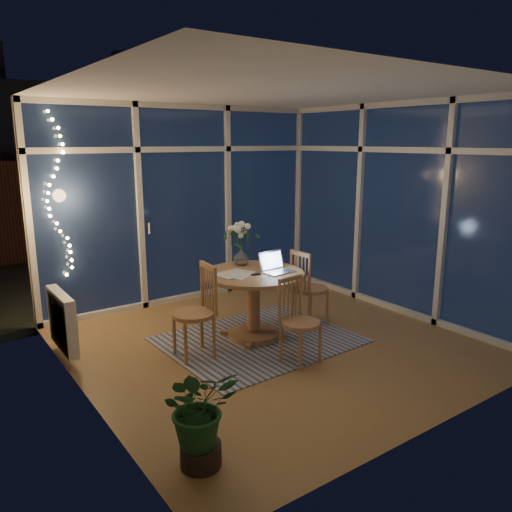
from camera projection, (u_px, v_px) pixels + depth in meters
name	position (u px, v px, depth m)	size (l,w,h in m)	color
floor	(273.00, 343.00, 5.39)	(4.00, 4.00, 0.00)	olive
ceiling	(275.00, 91.00, 4.80)	(4.00, 4.00, 0.00)	white
wall_back	(184.00, 205.00, 6.69)	(4.00, 0.04, 2.60)	beige
wall_front	(446.00, 263.00, 3.50)	(4.00, 0.04, 2.60)	beige
wall_left	(74.00, 248.00, 3.97)	(0.04, 4.00, 2.60)	beige
wall_right	(402.00, 209.00, 6.22)	(0.04, 4.00, 2.60)	beige
window_wall_back	(185.00, 205.00, 6.66)	(4.00, 0.10, 2.60)	silver
window_wall_right	(400.00, 210.00, 6.19)	(0.10, 4.00, 2.60)	silver
radiator	(62.00, 321.00, 4.93)	(0.10, 0.70, 0.58)	silver
fairy_lights	(57.00, 196.00, 5.61)	(0.24, 0.10, 1.85)	#FBBE64
garden_patio	(138.00, 257.00, 9.66)	(12.00, 6.00, 0.10)	black
garden_fence	(101.00, 207.00, 9.56)	(11.00, 0.08, 1.80)	#341E13
neighbour_roof	(68.00, 138.00, 11.83)	(7.00, 3.00, 2.20)	#31333B
garden_shrubs	(96.00, 255.00, 7.55)	(0.90, 0.90, 0.90)	#173116
rug	(259.00, 340.00, 5.47)	(1.97, 1.58, 0.01)	#B5A693
dining_table	(253.00, 305.00, 5.46)	(1.10, 1.10, 0.75)	#9E6447
chair_left	(193.00, 312.00, 4.94)	(0.45, 0.45, 0.96)	#9E6447
chair_right	(310.00, 287.00, 5.85)	(0.43, 0.43, 0.92)	#9E6447
chair_front	(301.00, 321.00, 4.84)	(0.40, 0.40, 0.86)	#9E6447
laptop	(279.00, 262.00, 5.35)	(0.33, 0.28, 0.24)	silver
flower_vase	(241.00, 256.00, 5.67)	(0.20, 0.20, 0.21)	silver
bowl	(265.00, 264.00, 5.68)	(0.15, 0.15, 0.04)	white
newspapers	(234.00, 274.00, 5.27)	(0.37, 0.28, 0.01)	silver
phone	(256.00, 274.00, 5.27)	(0.10, 0.05, 0.01)	black
potted_plant	(200.00, 414.00, 3.28)	(0.54, 0.47, 0.76)	#19471F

